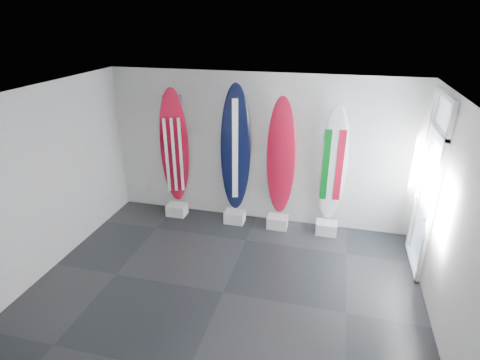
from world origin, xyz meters
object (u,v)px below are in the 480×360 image
(surfboard_usa, at_px, (175,148))
(surfboard_swiss, at_px, (281,158))
(surfboard_navy, at_px, (236,150))
(surfboard_italy, at_px, (333,165))

(surfboard_usa, height_order, surfboard_swiss, surfboard_usa)
(surfboard_navy, bearing_deg, surfboard_usa, 158.68)
(surfboard_italy, bearing_deg, surfboard_swiss, 176.79)
(surfboard_usa, distance_m, surfboard_navy, 1.28)
(surfboard_usa, height_order, surfboard_navy, surfboard_navy)
(surfboard_swiss, relative_size, surfboard_italy, 1.05)
(surfboard_swiss, bearing_deg, surfboard_italy, -2.03)
(surfboard_usa, xyz_separation_m, surfboard_navy, (1.28, 0.00, 0.06))
(surfboard_swiss, xyz_separation_m, surfboard_italy, (0.96, 0.00, -0.05))
(surfboard_navy, xyz_separation_m, surfboard_swiss, (0.89, 0.00, -0.09))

